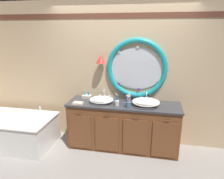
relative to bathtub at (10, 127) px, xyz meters
The scene contains 13 objects.
ground_plane 2.03m from the bathtub, ahead, with size 14.00×14.00×0.00m, color gray.
back_wall_assembly 2.33m from the bathtub, 17.01° to the left, with size 6.40×0.26×2.60m.
vanity_counter 2.12m from the bathtub, ahead, with size 1.97×0.59×0.85m.
bathtub is the anchor object (origin of this frame).
sink_basin_left 1.82m from the bathtub, ahead, with size 0.42×0.42×0.10m.
sink_basin_right 2.57m from the bathtub, ahead, with size 0.47×0.47×0.13m.
faucet_set_left 1.88m from the bathtub, 16.40° to the left, with size 0.23×0.12×0.18m.
faucet_set_right 2.60m from the bathtub, 11.42° to the left, with size 0.23×0.13×0.18m.
toothbrush_holder_left 2.09m from the bathtub, ahead, with size 0.08×0.08×0.22m.
toothbrush_holder_right 2.27m from the bathtub, ahead, with size 0.09×0.09×0.22m.
soap_dispenser 2.29m from the bathtub, 11.18° to the left, with size 0.06×0.07×0.15m.
folded_hand_towel 1.43m from the bathtub, ahead, with size 0.18×0.13×0.03m.
toiletry_basket 1.55m from the bathtub, 18.73° to the left, with size 0.16×0.12×0.12m.
Camera 1 is at (0.55, -3.06, 2.10)m, focal length 32.72 mm.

